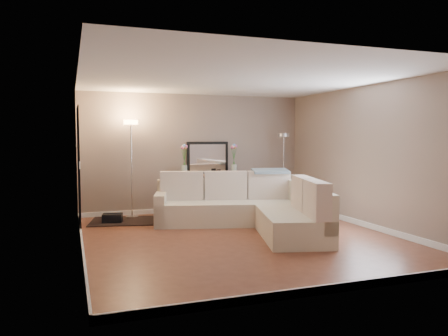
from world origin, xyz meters
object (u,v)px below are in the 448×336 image
object	(u,v)px
sectional_sofa	(251,208)
floor_lamp_unlit	(284,156)
console_table	(206,192)
floor_lamp_lit	(131,149)

from	to	relation	value
sectional_sofa	floor_lamp_unlit	xyz separation A→B (m)	(1.48, 1.61, 0.86)
console_table	floor_lamp_lit	distance (m)	1.89
console_table	floor_lamp_unlit	world-z (taller)	floor_lamp_unlit
console_table	floor_lamp_unlit	bearing A→B (deg)	-6.24
floor_lamp_lit	sectional_sofa	bearing A→B (deg)	-41.25
sectional_sofa	console_table	size ratio (longest dim) A/B	2.46
sectional_sofa	console_table	bearing A→B (deg)	99.82
sectional_sofa	floor_lamp_lit	size ratio (longest dim) A/B	1.66
console_table	sectional_sofa	bearing A→B (deg)	-80.18
sectional_sofa	floor_lamp_lit	world-z (taller)	floor_lamp_lit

